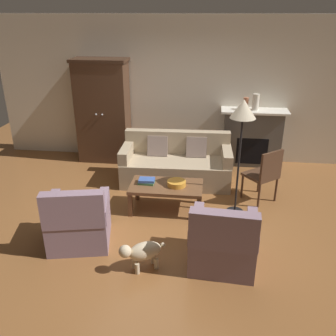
% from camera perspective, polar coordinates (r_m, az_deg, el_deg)
% --- Properties ---
extents(ground_plane, '(9.60, 9.60, 0.00)m').
position_cam_1_polar(ground_plane, '(5.43, -1.78, -8.03)').
color(ground_plane, brown).
extents(back_wall, '(7.20, 0.10, 2.80)m').
position_cam_1_polar(back_wall, '(7.30, 1.14, 12.20)').
color(back_wall, silver).
rests_on(back_wall, ground).
extents(fireplace, '(1.26, 0.48, 1.12)m').
position_cam_1_polar(fireplace, '(7.28, 13.15, 4.76)').
color(fireplace, '#4C4947').
rests_on(fireplace, ground).
extents(armoire, '(1.06, 0.57, 2.03)m').
position_cam_1_polar(armoire, '(7.34, -10.22, 8.83)').
color(armoire, '#472D1E').
rests_on(armoire, ground).
extents(couch, '(1.95, 0.91, 0.86)m').
position_cam_1_polar(couch, '(6.46, 1.32, 0.54)').
color(couch, tan).
rests_on(couch, ground).
extents(coffee_table, '(1.10, 0.60, 0.42)m').
position_cam_1_polar(coffee_table, '(5.50, -0.28, -3.22)').
color(coffee_table, brown).
rests_on(coffee_table, ground).
extents(fruit_bowl, '(0.28, 0.28, 0.08)m').
position_cam_1_polar(fruit_bowl, '(5.45, 1.37, -2.43)').
color(fruit_bowl, orange).
rests_on(fruit_bowl, coffee_table).
extents(book_stack, '(0.25, 0.18, 0.08)m').
position_cam_1_polar(book_stack, '(5.53, -3.40, -2.07)').
color(book_stack, '#427A4C').
rests_on(book_stack, coffee_table).
extents(mantel_vase_terracotta, '(0.10, 0.10, 0.23)m').
position_cam_1_polar(mantel_vase_terracotta, '(7.06, 12.19, 9.93)').
color(mantel_vase_terracotta, '#A86042').
rests_on(mantel_vase_terracotta, fireplace).
extents(mantel_vase_cream, '(0.13, 0.13, 0.30)m').
position_cam_1_polar(mantel_vase_cream, '(7.07, 13.69, 10.11)').
color(mantel_vase_cream, beige).
rests_on(mantel_vase_cream, fireplace).
extents(armchair_near_left, '(0.91, 0.91, 0.88)m').
position_cam_1_polar(armchair_near_left, '(4.90, -13.94, -8.33)').
color(armchair_near_left, gray).
rests_on(armchair_near_left, ground).
extents(armchair_near_right, '(0.82, 0.82, 0.88)m').
position_cam_1_polar(armchair_near_right, '(4.43, 8.67, -11.60)').
color(armchair_near_right, gray).
rests_on(armchair_near_right, ground).
extents(side_chair_wooden, '(0.62, 0.62, 0.90)m').
position_cam_1_polar(side_chair_wooden, '(5.87, 15.08, -0.72)').
color(side_chair_wooden, '#472D1E').
rests_on(side_chair_wooden, ground).
extents(floor_lamp, '(0.36, 0.36, 1.76)m').
position_cam_1_polar(floor_lamp, '(5.10, 11.74, 8.03)').
color(floor_lamp, black).
rests_on(floor_lamp, ground).
extents(dog, '(0.51, 0.38, 0.39)m').
position_cam_1_polar(dog, '(4.37, -4.10, -13.07)').
color(dog, beige).
rests_on(dog, ground).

